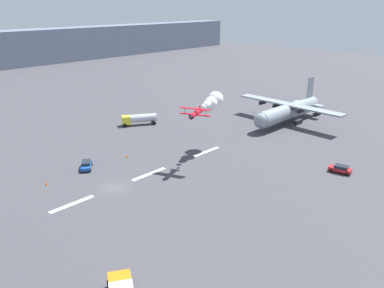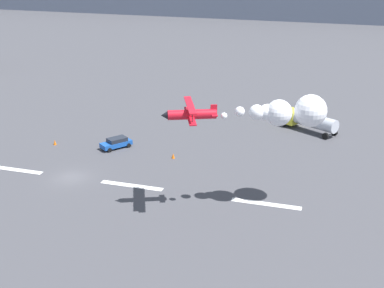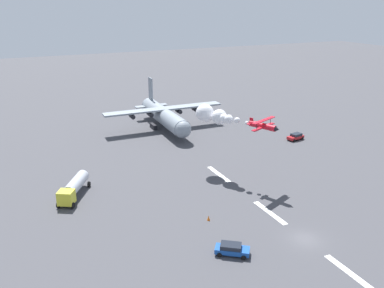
% 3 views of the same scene
% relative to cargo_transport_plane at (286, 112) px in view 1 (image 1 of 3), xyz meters
% --- Properties ---
extents(ground_plane, '(440.00, 440.00, 0.00)m').
position_rel_cargo_transport_plane_xyz_m(ground_plane, '(-55.37, 1.42, -3.47)').
color(ground_plane, '#424247').
rests_on(ground_plane, ground).
extents(runway_stripe_2, '(8.00, 0.90, 0.01)m').
position_rel_cargo_transport_plane_xyz_m(runway_stripe_2, '(-63.62, 1.42, -3.47)').
color(runway_stripe_2, white).
rests_on(runway_stripe_2, ground).
extents(runway_stripe_3, '(8.00, 0.90, 0.01)m').
position_rel_cargo_transport_plane_xyz_m(runway_stripe_3, '(-47.11, 1.42, -3.47)').
color(runway_stripe_3, white).
rests_on(runway_stripe_3, ground).
extents(runway_stripe_4, '(8.00, 0.90, 0.01)m').
position_rel_cargo_transport_plane_xyz_m(runway_stripe_4, '(-30.60, 1.42, -3.47)').
color(runway_stripe_4, white).
rests_on(runway_stripe_4, ground).
extents(cargo_transport_plane, '(26.99, 30.98, 11.42)m').
position_rel_cargo_transport_plane_xyz_m(cargo_transport_plane, '(0.00, 0.00, 0.00)').
color(cargo_transport_plane, gray).
rests_on(cargo_transport_plane, ground).
extents(stunt_biplane_red, '(16.49, 9.82, 3.47)m').
position_rel_cargo_transport_plane_xyz_m(stunt_biplane_red, '(-29.18, 1.39, 7.63)').
color(stunt_biplane_red, red).
extents(fuel_tanker_truck, '(9.19, 6.83, 2.90)m').
position_rel_cargo_transport_plane_xyz_m(fuel_tanker_truck, '(-28.58, 27.97, -1.73)').
color(fuel_tanker_truck, yellow).
rests_on(fuel_tanker_truck, ground).
extents(followme_car_yellow, '(2.65, 4.47, 1.52)m').
position_rel_cargo_transport_plane_xyz_m(followme_car_yellow, '(-20.49, -24.84, -2.66)').
color(followme_car_yellow, '#B21E23').
rests_on(followme_car_yellow, ground).
extents(airport_staff_sedan, '(4.07, 4.66, 1.52)m').
position_rel_cargo_transport_plane_xyz_m(airport_staff_sedan, '(-54.16, 12.46, -2.66)').
color(airport_staff_sedan, '#194CA5').
rests_on(airport_staff_sedan, ground).
extents(traffic_cone_near, '(0.44, 0.44, 0.75)m').
position_rel_cargo_transport_plane_xyz_m(traffic_cone_near, '(-63.28, 10.96, -3.10)').
color(traffic_cone_near, orange).
rests_on(traffic_cone_near, ground).
extents(traffic_cone_far, '(0.44, 0.44, 0.75)m').
position_rel_cargo_transport_plane_xyz_m(traffic_cone_far, '(-45.11, 11.16, -3.10)').
color(traffic_cone_far, orange).
rests_on(traffic_cone_far, ground).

